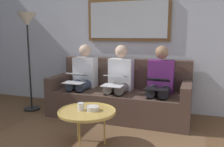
{
  "coord_description": "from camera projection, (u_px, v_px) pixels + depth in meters",
  "views": [
    {
      "loc": [
        -1.13,
        1.51,
        1.31
      ],
      "look_at": [
        0.0,
        -1.7,
        0.75
      ],
      "focal_mm": 38.43,
      "sensor_mm": 36.0,
      "label": 1
    }
  ],
  "objects": [
    {
      "name": "laptop_silver",
      "position": [
        76.0,
        78.0,
        3.78
      ],
      "size": [
        0.32,
        0.35,
        0.15
      ],
      "color": "silver"
    },
    {
      "name": "coffee_table",
      "position": [
        87.0,
        112.0,
        2.77
      ],
      "size": [
        0.67,
        0.67,
        0.45
      ],
      "color": "tan",
      "rests_on": "ground_plane"
    },
    {
      "name": "laptop_white",
      "position": [
        114.0,
        80.0,
        3.57
      ],
      "size": [
        0.31,
        0.37,
        0.15
      ],
      "color": "white"
    },
    {
      "name": "person_right",
      "position": [
        83.0,
        77.0,
        4.01
      ],
      "size": [
        0.38,
        0.58,
        1.14
      ],
      "color": "silver",
      "rests_on": "couch"
    },
    {
      "name": "framed_mirror",
      "position": [
        128.0,
        20.0,
        4.07
      ],
      "size": [
        1.45,
        0.05,
        0.71
      ],
      "color": "brown"
    },
    {
      "name": "standing_lamp",
      "position": [
        27.0,
        30.0,
        4.0
      ],
      "size": [
        0.32,
        0.32,
        1.66
      ],
      "color": "black",
      "rests_on": "ground_plane"
    },
    {
      "name": "couch",
      "position": [
        120.0,
        96.0,
        3.91
      ],
      "size": [
        2.2,
        0.9,
        0.9
      ],
      "color": "#4C382D",
      "rests_on": "ground_plane"
    },
    {
      "name": "wall_rear",
      "position": [
        129.0,
        35.0,
        4.2
      ],
      "size": [
        6.0,
        0.12,
        2.6
      ],
      "primitive_type": "cube",
      "color": "#B7BCC6",
      "rests_on": "ground_plane"
    },
    {
      "name": "laptop_black",
      "position": [
        157.0,
        84.0,
        3.36
      ],
      "size": [
        0.32,
        0.33,
        0.15
      ],
      "color": "black"
    },
    {
      "name": "bowl",
      "position": [
        93.0,
        108.0,
        2.77
      ],
      "size": [
        0.15,
        0.15,
        0.05
      ],
      "primitive_type": "cylinder",
      "color": "beige",
      "rests_on": "coffee_table"
    },
    {
      "name": "person_left",
      "position": [
        160.0,
        82.0,
        3.59
      ],
      "size": [
        0.38,
        0.58,
        1.14
      ],
      "color": "#66236B",
      "rests_on": "couch"
    },
    {
      "name": "person_middle",
      "position": [
        119.0,
        79.0,
        3.8
      ],
      "size": [
        0.38,
        0.58,
        1.14
      ],
      "color": "silver",
      "rests_on": "couch"
    },
    {
      "name": "cup",
      "position": [
        81.0,
        107.0,
        2.77
      ],
      "size": [
        0.07,
        0.07,
        0.09
      ],
      "primitive_type": "cylinder",
      "color": "silver",
      "rests_on": "coffee_table"
    }
  ]
}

